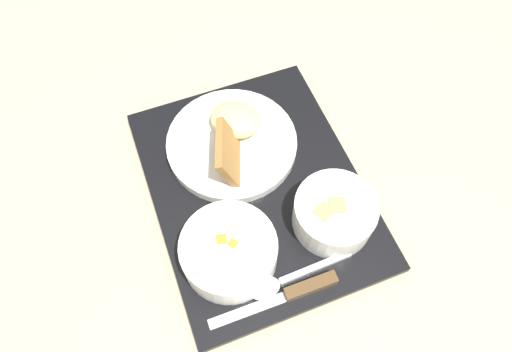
{
  "coord_description": "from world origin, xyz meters",
  "views": [
    {
      "loc": [
        -0.32,
        0.1,
        0.65
      ],
      "look_at": [
        0.0,
        0.0,
        0.04
      ],
      "focal_mm": 32.0,
      "sensor_mm": 36.0,
      "label": 1
    }
  ],
  "objects_px": {
    "plate_main": "(232,140)",
    "knife": "(300,290)",
    "bowl_salad": "(229,251)",
    "bowl_soup": "(334,212)",
    "spoon": "(285,280)"
  },
  "relations": [
    {
      "from": "plate_main",
      "to": "knife",
      "type": "distance_m",
      "value": 0.26
    },
    {
      "from": "bowl_salad",
      "to": "knife",
      "type": "bearing_deg",
      "value": -134.33
    },
    {
      "from": "plate_main",
      "to": "knife",
      "type": "relative_size",
      "value": 1.13
    },
    {
      "from": "plate_main",
      "to": "knife",
      "type": "height_order",
      "value": "plate_main"
    },
    {
      "from": "bowl_soup",
      "to": "spoon",
      "type": "bearing_deg",
      "value": 123.74
    },
    {
      "from": "bowl_salad",
      "to": "spoon",
      "type": "distance_m",
      "value": 0.09
    },
    {
      "from": "plate_main",
      "to": "bowl_soup",
      "type": "bearing_deg",
      "value": -149.55
    },
    {
      "from": "bowl_salad",
      "to": "bowl_soup",
      "type": "relative_size",
      "value": 1.12
    },
    {
      "from": "plate_main",
      "to": "knife",
      "type": "bearing_deg",
      "value": -175.59
    },
    {
      "from": "bowl_soup",
      "to": "plate_main",
      "type": "distance_m",
      "value": 0.21
    },
    {
      "from": "spoon",
      "to": "bowl_salad",
      "type": "bearing_deg",
      "value": -45.15
    },
    {
      "from": "bowl_soup",
      "to": "plate_main",
      "type": "xyz_separation_m",
      "value": [
        0.18,
        0.1,
        -0.02
      ]
    },
    {
      "from": "knife",
      "to": "spoon",
      "type": "relative_size",
      "value": 1.18
    },
    {
      "from": "bowl_salad",
      "to": "bowl_soup",
      "type": "height_order",
      "value": "same"
    },
    {
      "from": "bowl_salad",
      "to": "plate_main",
      "type": "bearing_deg",
      "value": -17.45
    }
  ]
}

